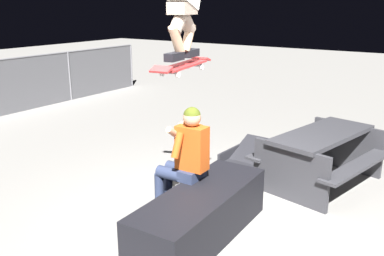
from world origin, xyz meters
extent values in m
plane|color=gray|center=(0.00, 0.00, 0.00)|extent=(40.00, 40.00, 0.00)
cube|color=black|center=(-0.26, -0.09, 0.27)|extent=(1.92, 0.69, 0.54)
cube|color=#2D3856|center=(-0.02, 0.18, 0.60)|extent=(0.32, 0.20, 0.12)
cube|color=#D15119|center=(-0.02, 0.18, 0.91)|extent=(0.21, 0.35, 0.50)
sphere|color=tan|center=(-0.02, 0.18, 1.26)|extent=(0.20, 0.20, 0.20)
sphere|color=#4C5919|center=(-0.02, 0.18, 1.28)|extent=(0.19, 0.19, 0.19)
cylinder|color=#D15119|center=(-0.22, 0.24, 0.98)|extent=(0.19, 0.09, 0.29)
cylinder|color=tan|center=(-0.14, 0.34, 1.08)|extent=(0.24, 0.08, 0.19)
cylinder|color=#D15119|center=(0.18, 0.25, 0.98)|extent=(0.19, 0.09, 0.29)
cylinder|color=tan|center=(0.10, 0.35, 1.08)|extent=(0.24, 0.08, 0.19)
cylinder|color=#2D3856|center=(-0.11, 0.38, 0.58)|extent=(0.15, 0.40, 0.14)
cylinder|color=#2D3856|center=(-0.12, 0.58, 0.29)|extent=(0.11, 0.11, 0.50)
cube|color=black|center=(-0.12, 0.63, 0.04)|extent=(0.11, 0.26, 0.08)
cylinder|color=#2D3856|center=(0.07, 0.39, 0.58)|extent=(0.15, 0.40, 0.14)
cylinder|color=#2D3856|center=(0.06, 0.59, 0.29)|extent=(0.11, 0.11, 0.50)
cube|color=black|center=(0.06, 0.64, 0.04)|extent=(0.11, 0.26, 0.08)
cube|color=#B72D2D|center=(-0.12, 0.23, 1.83)|extent=(0.82, 0.31, 0.03)
cube|color=#B72D2D|center=(0.33, 0.30, 1.85)|extent=(0.15, 0.22, 0.05)
cube|color=#B72D2D|center=(-0.56, 0.17, 1.85)|extent=(0.15, 0.22, 0.06)
cube|color=#99999E|center=(0.16, 0.27, 1.80)|extent=(0.08, 0.17, 0.03)
cylinder|color=white|center=(0.15, 0.36, 1.78)|extent=(0.06, 0.04, 0.05)
cylinder|color=white|center=(0.17, 0.18, 1.78)|extent=(0.06, 0.04, 0.05)
cube|color=#99999E|center=(-0.39, 0.19, 1.80)|extent=(0.08, 0.17, 0.03)
cylinder|color=white|center=(-0.41, 0.28, 1.78)|extent=(0.06, 0.04, 0.05)
cylinder|color=white|center=(-0.38, 0.10, 1.78)|extent=(0.06, 0.04, 0.05)
cube|color=black|center=(0.06, 0.26, 1.94)|extent=(0.27, 0.14, 0.08)
cube|color=black|center=(-0.29, 0.21, 1.94)|extent=(0.27, 0.14, 0.08)
cylinder|color=tan|center=(0.01, 0.25, 2.10)|extent=(0.25, 0.13, 0.31)
cylinder|color=gray|center=(-0.06, 0.24, 2.30)|extent=(0.35, 0.18, 0.33)
cylinder|color=tan|center=(-0.24, 0.21, 2.10)|extent=(0.25, 0.13, 0.31)
cylinder|color=gray|center=(-0.17, 0.23, 2.30)|extent=(0.35, 0.18, 0.33)
cube|color=gray|center=(-0.12, 0.23, 2.40)|extent=(0.33, 0.24, 0.12)
cube|color=#28282D|center=(2.05, 0.29, 0.03)|extent=(0.99, 1.01, 0.06)
cube|color=#28282D|center=(2.05, 0.29, 0.11)|extent=(0.96, 1.01, 0.42)
cube|color=#28282D|center=(2.05, 0.77, 0.10)|extent=(0.85, 0.09, 0.20)
cube|color=#28282D|center=(2.05, -0.19, 0.10)|extent=(0.85, 0.09, 0.20)
cube|color=#38383D|center=(1.91, -0.69, 0.72)|extent=(1.81, 1.04, 0.06)
cube|color=#38383D|center=(2.02, -0.15, 0.42)|extent=(1.71, 0.59, 0.04)
cube|color=#38383D|center=(1.79, -1.23, 0.42)|extent=(1.71, 0.59, 0.04)
cube|color=#38383D|center=(2.66, -0.85, 0.36)|extent=(0.29, 1.09, 0.72)
cube|color=#38383D|center=(1.15, -0.53, 0.36)|extent=(0.29, 1.09, 0.72)
cylinder|color=slate|center=(3.60, 6.46, 0.63)|extent=(0.05, 0.05, 1.26)
cylinder|color=slate|center=(6.00, 6.46, 0.63)|extent=(0.05, 0.05, 1.26)
camera|label=1|loc=(-3.69, -2.28, 2.44)|focal=39.44mm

